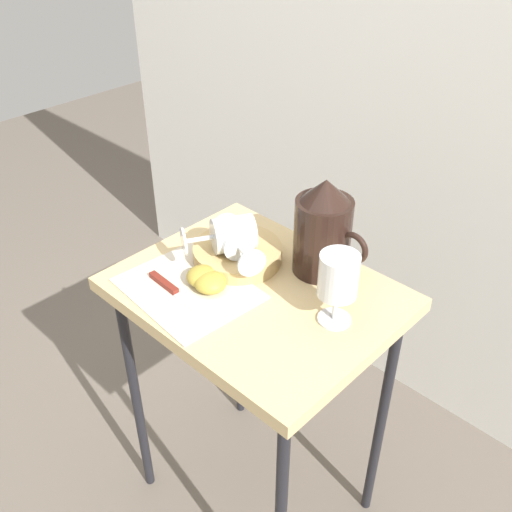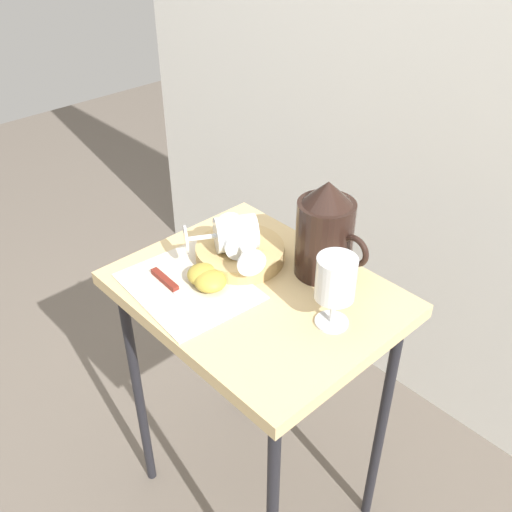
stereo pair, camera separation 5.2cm
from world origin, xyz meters
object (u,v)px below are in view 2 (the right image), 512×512
object	(u,v)px
wine_glass_upright	(335,282)
knife	(173,287)
wine_glass_tipped_near	(234,233)
pitcher	(325,237)
apple_half_left	(203,274)
basket_tray	(240,253)
apple_half_right	(210,281)
table	(256,317)
wine_glass_tipped_far	(235,237)

from	to	relation	value
wine_glass_upright	knife	world-z (taller)	wine_glass_upright
wine_glass_upright	wine_glass_tipped_near	xyz separation A→B (m)	(-0.27, -0.00, -0.02)
wine_glass_tipped_near	wine_glass_upright	bearing A→B (deg)	0.68
pitcher	apple_half_left	world-z (taller)	pitcher
basket_tray	pitcher	size ratio (longest dim) A/B	0.90
apple_half_right	table	bearing A→B (deg)	49.73
wine_glass_tipped_far	basket_tray	bearing A→B (deg)	111.40
wine_glass_upright	knife	size ratio (longest dim) A/B	0.71
pitcher	knife	distance (m)	0.32
pitcher	wine_glass_tipped_far	distance (m)	0.18
table	basket_tray	world-z (taller)	basket_tray
wine_glass_tipped_far	apple_half_right	distance (m)	0.11
table	apple_half_right	bearing A→B (deg)	-130.27
wine_glass_upright	apple_half_left	size ratio (longest dim) A/B	2.26
wine_glass_tipped_far	wine_glass_upright	bearing A→B (deg)	1.45
wine_glass_tipped_far	apple_half_right	size ratio (longest dim) A/B	2.45
wine_glass_tipped_far	knife	size ratio (longest dim) A/B	0.77
table	apple_half_left	size ratio (longest dim) A/B	10.79
wine_glass_upright	apple_half_right	xyz separation A→B (m)	(-0.23, -0.10, -0.08)
basket_tray	pitcher	xyz separation A→B (m)	(0.15, 0.10, 0.07)
apple_half_right	wine_glass_tipped_far	bearing A→B (deg)	107.76
wine_glass_tipped_far	wine_glass_tipped_near	bearing A→B (deg)	159.39
wine_glass_upright	apple_half_left	bearing A→B (deg)	-159.25
wine_glass_tipped_near	apple_half_left	distance (m)	0.11
wine_glass_tipped_near	apple_half_right	distance (m)	0.12
apple_half_left	apple_half_right	size ratio (longest dim) A/B	1.00
wine_glass_upright	pitcher	bearing A→B (deg)	137.87
wine_glass_tipped_far	table	bearing A→B (deg)	-15.75
wine_glass_upright	knife	distance (m)	0.34
apple_half_right	knife	distance (m)	0.08
apple_half_left	pitcher	bearing A→B (deg)	56.28
basket_tray	apple_half_left	xyz separation A→B (m)	(0.01, -0.11, 0.00)
table	apple_half_left	bearing A→B (deg)	-142.31
basket_tray	knife	bearing A→B (deg)	-93.72
wine_glass_upright	apple_half_left	distance (m)	0.29
apple_half_right	wine_glass_upright	bearing A→B (deg)	23.58
table	apple_half_right	xyz separation A→B (m)	(-0.06, -0.07, 0.10)
knife	wine_glass_tipped_near	bearing A→B (deg)	86.69
basket_tray	apple_half_right	xyz separation A→B (m)	(0.04, -0.11, 0.00)
pitcher	knife	size ratio (longest dim) A/B	1.02
basket_tray	wine_glass_tipped_far	xyz separation A→B (m)	(0.01, -0.02, 0.05)
wine_glass_tipped_far	apple_half_right	xyz separation A→B (m)	(0.03, -0.10, -0.05)
apple_half_left	knife	size ratio (longest dim) A/B	0.31
basket_tray	knife	size ratio (longest dim) A/B	0.92
wine_glass_upright	wine_glass_tipped_far	xyz separation A→B (m)	(-0.26, -0.01, -0.03)
apple_half_left	wine_glass_tipped_near	bearing A→B (deg)	97.50
table	basket_tray	bearing A→B (deg)	155.84
basket_tray	knife	distance (m)	0.17
table	wine_glass_upright	xyz separation A→B (m)	(0.17, 0.03, 0.17)
table	knife	distance (m)	0.19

